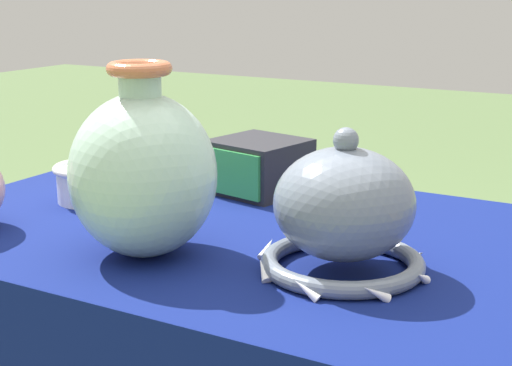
# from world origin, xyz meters

# --- Properties ---
(display_table) EXTENTS (1.17, 0.65, 0.74)m
(display_table) POSITION_xyz_m (0.00, -0.02, 0.65)
(display_table) COLOR olive
(display_table) RESTS_ON ground_plane
(vase_tall_bulbous) EXTENTS (0.19, 0.19, 0.25)m
(vase_tall_bulbous) POSITION_xyz_m (-0.14, -0.17, 0.85)
(vase_tall_bulbous) COLOR #A8CCB7
(vase_tall_bulbous) RESTS_ON display_table
(vase_dome_bell) EXTENTS (0.22, 0.22, 0.18)m
(vase_dome_bell) POSITION_xyz_m (0.11, -0.09, 0.81)
(vase_dome_bell) COLOR slate
(vase_dome_bell) RESTS_ON display_table
(mosaic_tile_box) EXTENTS (0.17, 0.17, 0.09)m
(mosaic_tile_box) POSITION_xyz_m (-0.17, 0.18, 0.78)
(mosaic_tile_box) COLOR #232328
(mosaic_tile_box) RESTS_ON display_table
(cup_wide_porcelain) EXTENTS (0.12, 0.12, 0.06)m
(cup_wide_porcelain) POSITION_xyz_m (-0.38, -0.00, 0.77)
(cup_wide_porcelain) COLOR white
(cup_wide_porcelain) RESTS_ON display_table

